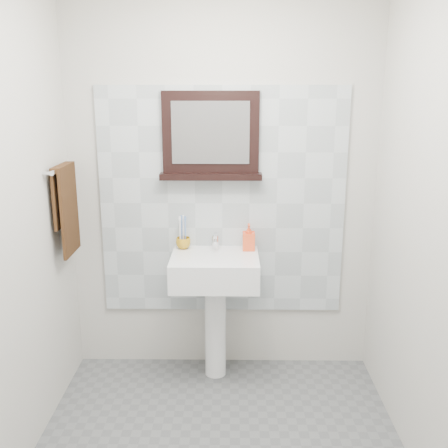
{
  "coord_description": "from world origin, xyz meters",
  "views": [
    {
      "loc": [
        0.06,
        -2.26,
        1.89
      ],
      "look_at": [
        0.02,
        0.55,
        1.15
      ],
      "focal_mm": 42.0,
      "sensor_mm": 36.0,
      "label": 1
    }
  ],
  "objects_px": {
    "soap_dispenser": "(249,237)",
    "hand_towel": "(66,203)",
    "framed_mirror": "(211,138)",
    "toothbrush_cup": "(183,243)",
    "pedestal_sink": "(215,283)"
  },
  "relations": [
    {
      "from": "framed_mirror",
      "to": "hand_towel",
      "type": "height_order",
      "value": "framed_mirror"
    },
    {
      "from": "toothbrush_cup",
      "to": "soap_dispenser",
      "type": "relative_size",
      "value": 0.55
    },
    {
      "from": "pedestal_sink",
      "to": "framed_mirror",
      "type": "xyz_separation_m",
      "value": [
        -0.03,
        0.19,
        0.9
      ]
    },
    {
      "from": "hand_towel",
      "to": "soap_dispenser",
      "type": "bearing_deg",
      "value": 8.96
    },
    {
      "from": "soap_dispenser",
      "to": "framed_mirror",
      "type": "bearing_deg",
      "value": 163.86
    },
    {
      "from": "toothbrush_cup",
      "to": "soap_dispenser",
      "type": "xyz_separation_m",
      "value": [
        0.43,
        -0.02,
        0.05
      ]
    },
    {
      "from": "soap_dispenser",
      "to": "hand_towel",
      "type": "xyz_separation_m",
      "value": [
        -1.11,
        -0.18,
        0.26
      ]
    },
    {
      "from": "framed_mirror",
      "to": "pedestal_sink",
      "type": "bearing_deg",
      "value": -81.32
    },
    {
      "from": "toothbrush_cup",
      "to": "hand_towel",
      "type": "bearing_deg",
      "value": -163.97
    },
    {
      "from": "soap_dispenser",
      "to": "hand_towel",
      "type": "height_order",
      "value": "hand_towel"
    },
    {
      "from": "hand_towel",
      "to": "pedestal_sink",
      "type": "bearing_deg",
      "value": 3.76
    },
    {
      "from": "pedestal_sink",
      "to": "toothbrush_cup",
      "type": "relative_size",
      "value": 10.06
    },
    {
      "from": "pedestal_sink",
      "to": "soap_dispenser",
      "type": "height_order",
      "value": "soap_dispenser"
    },
    {
      "from": "soap_dispenser",
      "to": "hand_towel",
      "type": "relative_size",
      "value": 0.32
    },
    {
      "from": "pedestal_sink",
      "to": "soap_dispenser",
      "type": "bearing_deg",
      "value": 28.31
    }
  ]
}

